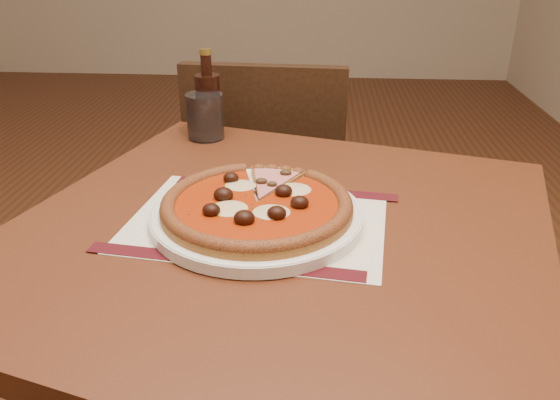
% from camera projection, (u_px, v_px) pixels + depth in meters
% --- Properties ---
extents(table, '(0.99, 0.99, 0.75)m').
position_uv_depth(table, '(279.00, 277.00, 0.89)').
color(table, '#592815').
rests_on(table, ground).
extents(chair_far, '(0.43, 0.43, 0.87)m').
position_uv_depth(chair_far, '(270.00, 189.00, 1.56)').
color(chair_far, black).
rests_on(chair_far, ground).
extents(placemat, '(0.42, 0.33, 0.00)m').
position_uv_depth(placemat, '(257.00, 221.00, 0.85)').
color(placemat, beige).
rests_on(placemat, table).
extents(plate, '(0.33, 0.33, 0.02)m').
position_uv_depth(plate, '(257.00, 215.00, 0.85)').
color(plate, white).
rests_on(plate, placemat).
extents(pizza, '(0.30, 0.30, 0.04)m').
position_uv_depth(pizza, '(257.00, 204.00, 0.84)').
color(pizza, '#A46F27').
rests_on(pizza, plate).
extents(ham_slice, '(0.10, 0.14, 0.02)m').
position_uv_depth(ham_slice, '(276.00, 184.00, 0.91)').
color(ham_slice, '#A46F27').
rests_on(ham_slice, plate).
extents(water_glass, '(0.09, 0.09, 0.10)m').
position_uv_depth(water_glass, '(205.00, 116.00, 1.18)').
color(water_glass, white).
rests_on(water_glass, table).
extents(bottle, '(0.06, 0.06, 0.18)m').
position_uv_depth(bottle, '(208.00, 100.00, 1.21)').
color(bottle, black).
rests_on(bottle, table).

